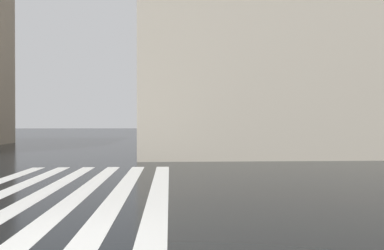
# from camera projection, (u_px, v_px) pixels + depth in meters

# --- Properties ---
(ground_plane) EXTENTS (220.00, 220.00, 0.00)m
(ground_plane) POSITION_uv_depth(u_px,v_px,m) (42.00, 248.00, 5.83)
(ground_plane) COLOR black
(zebra_crossing) EXTENTS (13.00, 5.50, 0.01)m
(zebra_crossing) POSITION_uv_depth(u_px,v_px,m) (56.00, 197.00, 9.78)
(zebra_crossing) COLOR silver
(zebra_crossing) RESTS_ON ground_plane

